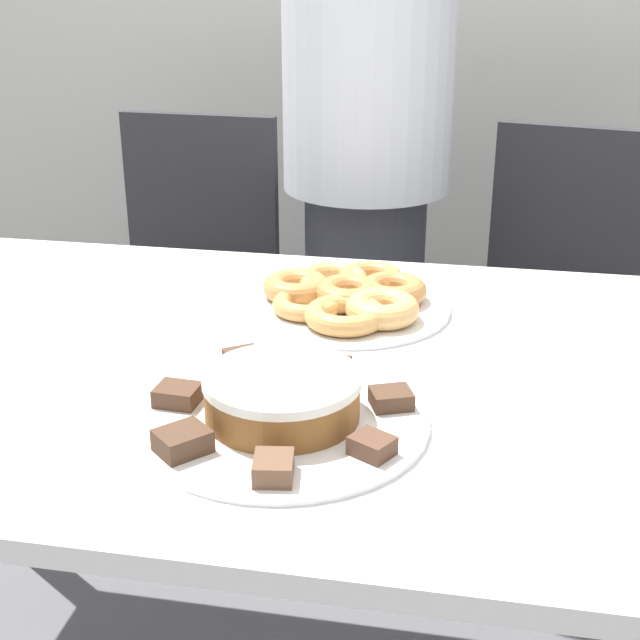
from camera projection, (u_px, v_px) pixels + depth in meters
table at (343, 412)px, 1.29m from camera, size 1.73×0.93×0.72m
person_standing at (367, 167)px, 2.03m from camera, size 0.38×0.38×1.56m
office_chair_left at (186, 315)px, 2.21m from camera, size 0.46×0.46×0.90m
office_chair_right at (555, 342)px, 2.06m from camera, size 0.52×0.52×0.90m
plate_cake at (283, 420)px, 1.10m from camera, size 0.36×0.36×0.01m
plate_donuts at (348, 306)px, 1.46m from camera, size 0.33×0.33×0.01m
frosted_cake at (282, 395)px, 1.09m from camera, size 0.19×0.19×0.06m
lamington_0 at (372, 446)px, 1.01m from camera, size 0.06×0.06×0.02m
lamington_1 at (391, 398)px, 1.12m from camera, size 0.06×0.06×0.02m
lamington_2 at (333, 366)px, 1.21m from camera, size 0.05×0.05×0.02m
lamington_3 at (245, 362)px, 1.21m from camera, size 0.07×0.07×0.03m
lamington_4 at (178, 395)px, 1.13m from camera, size 0.06×0.05×0.02m
lamington_5 at (183, 441)px, 1.02m from camera, size 0.07×0.08×0.03m
lamington_6 at (273, 468)px, 0.97m from camera, size 0.05×0.06×0.02m
donut_0 at (349, 293)px, 1.45m from camera, size 0.11×0.11×0.04m
donut_1 at (307, 304)px, 1.41m from camera, size 0.11×0.11×0.03m
donut_2 at (345, 315)px, 1.37m from camera, size 0.13×0.13×0.03m
donut_3 at (382, 309)px, 1.38m from camera, size 0.12×0.12×0.04m
donut_4 at (393, 290)px, 1.46m from camera, size 0.11×0.11×0.04m
donut_5 at (369, 278)px, 1.52m from camera, size 0.11×0.11×0.03m
donut_6 at (332, 279)px, 1.51m from camera, size 0.12×0.12×0.03m
donut_7 at (296, 287)px, 1.47m from camera, size 0.11×0.11×0.04m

